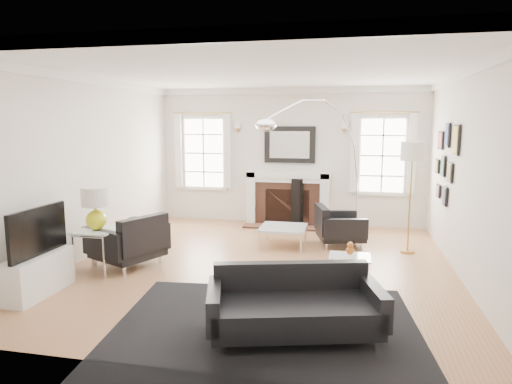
% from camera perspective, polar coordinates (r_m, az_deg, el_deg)
% --- Properties ---
extents(floor, '(6.00, 6.00, 0.00)m').
position_cam_1_polar(floor, '(6.84, 0.65, -9.16)').
color(floor, '#A66B45').
rests_on(floor, ground).
extents(back_wall, '(5.50, 0.04, 2.80)m').
position_cam_1_polar(back_wall, '(9.50, 4.25, 4.43)').
color(back_wall, silver).
rests_on(back_wall, floor).
extents(front_wall, '(5.50, 0.04, 2.80)m').
position_cam_1_polar(front_wall, '(3.69, -8.59, -2.21)').
color(front_wall, silver).
rests_on(front_wall, floor).
extents(left_wall, '(0.04, 6.00, 2.80)m').
position_cam_1_polar(left_wall, '(7.58, -20.18, 2.88)').
color(left_wall, silver).
rests_on(left_wall, floor).
extents(right_wall, '(0.04, 6.00, 2.80)m').
position_cam_1_polar(right_wall, '(6.59, 24.84, 1.82)').
color(right_wall, silver).
rests_on(right_wall, floor).
extents(ceiling, '(5.50, 6.00, 0.02)m').
position_cam_1_polar(ceiling, '(6.55, 0.69, 14.85)').
color(ceiling, white).
rests_on(ceiling, back_wall).
extents(crown_molding, '(5.50, 6.00, 0.12)m').
position_cam_1_polar(crown_molding, '(6.55, 0.69, 14.33)').
color(crown_molding, white).
rests_on(crown_molding, back_wall).
extents(fireplace, '(1.70, 0.69, 1.11)m').
position_cam_1_polar(fireplace, '(9.39, 4.02, -0.89)').
color(fireplace, white).
rests_on(fireplace, floor).
extents(mantel_mirror, '(1.05, 0.07, 0.75)m').
position_cam_1_polar(mantel_mirror, '(9.44, 4.23, 5.92)').
color(mantel_mirror, black).
rests_on(mantel_mirror, back_wall).
extents(window_left, '(1.24, 0.15, 1.62)m').
position_cam_1_polar(window_left, '(9.87, -6.53, 4.89)').
color(window_left, white).
rests_on(window_left, back_wall).
extents(window_right, '(1.24, 0.15, 1.62)m').
position_cam_1_polar(window_right, '(9.37, 15.52, 4.44)').
color(window_right, white).
rests_on(window_right, back_wall).
extents(gallery_wall, '(0.04, 1.73, 1.29)m').
position_cam_1_polar(gallery_wall, '(7.83, 22.60, 3.89)').
color(gallery_wall, black).
rests_on(gallery_wall, right_wall).
extents(tv_unit, '(0.35, 1.00, 1.09)m').
position_cam_1_polar(tv_unit, '(6.24, -25.62, -8.63)').
color(tv_unit, white).
rests_on(tv_unit, floor).
extents(area_rug, '(3.36, 2.90, 0.01)m').
position_cam_1_polar(area_rug, '(4.81, 1.13, -17.04)').
color(area_rug, black).
rests_on(area_rug, floor).
extents(sofa, '(1.82, 1.18, 0.55)m').
position_cam_1_polar(sofa, '(4.65, 4.76, -14.04)').
color(sofa, black).
rests_on(sofa, floor).
extents(armchair_left, '(1.15, 1.21, 0.64)m').
position_cam_1_polar(armchair_left, '(6.98, -15.43, -6.06)').
color(armchair_left, black).
rests_on(armchair_left, floor).
extents(armchair_right, '(0.93, 1.00, 0.56)m').
position_cam_1_polar(armchair_right, '(7.98, 10.12, -4.36)').
color(armchair_right, black).
rests_on(armchair_right, floor).
extents(coffee_table, '(0.77, 0.77, 0.34)m').
position_cam_1_polar(coffee_table, '(7.80, 3.43, -4.57)').
color(coffee_table, silver).
rests_on(coffee_table, floor).
extents(side_table_left, '(0.55, 0.55, 0.61)m').
position_cam_1_polar(side_table_left, '(6.81, -19.24, -5.39)').
color(side_table_left, silver).
rests_on(side_table_left, floor).
extents(nesting_table, '(0.48, 0.41, 0.53)m').
position_cam_1_polar(nesting_table, '(5.58, 11.62, -9.01)').
color(nesting_table, silver).
rests_on(nesting_table, floor).
extents(gourd_lamp, '(0.38, 0.38, 0.60)m').
position_cam_1_polar(gourd_lamp, '(6.72, -19.43, -1.60)').
color(gourd_lamp, yellow).
rests_on(gourd_lamp, side_table_left).
extents(orange_vase, '(0.10, 0.10, 0.16)m').
position_cam_1_polar(orange_vase, '(5.52, 11.68, -7.00)').
color(orange_vase, orange).
rests_on(orange_vase, nesting_table).
extents(arc_floor_lamp, '(1.84, 1.70, 2.60)m').
position_cam_1_polar(arc_floor_lamp, '(8.20, 7.34, 3.76)').
color(arc_floor_lamp, silver).
rests_on(arc_floor_lamp, floor).
extents(stick_floor_lamp, '(0.36, 0.36, 1.80)m').
position_cam_1_polar(stick_floor_lamp, '(7.63, 18.95, 4.14)').
color(stick_floor_lamp, '#B0853D').
rests_on(stick_floor_lamp, floor).
extents(speaker_tower, '(0.26, 0.26, 0.99)m').
position_cam_1_polar(speaker_tower, '(9.24, 5.25, -1.37)').
color(speaker_tower, black).
rests_on(speaker_tower, floor).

